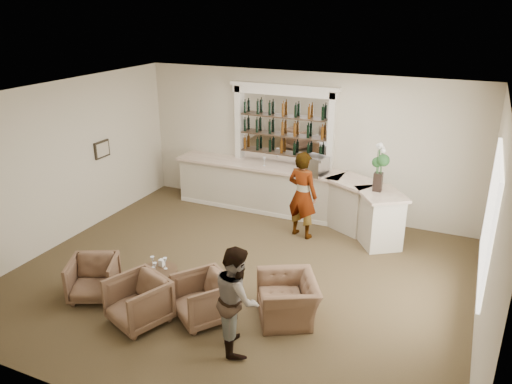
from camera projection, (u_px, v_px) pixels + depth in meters
ground at (239, 277)px, 9.17m from camera, size 8.00×8.00×0.00m
room_shell at (263, 145)px, 8.88m from camera, size 8.04×7.02×3.32m
bar_counter at (289, 193)px, 11.58m from camera, size 5.72×1.80×1.14m
back_bar_alcove at (283, 126)px, 11.54m from camera, size 2.64×0.25×3.00m
cocktail_table at (159, 283)px, 8.50m from camera, size 0.65×0.65×0.50m
sommelier at (302, 195)px, 10.46m from camera, size 0.77×0.60×1.88m
guest at (237, 298)px, 7.06m from camera, size 0.93×0.99×1.61m
armchair_left at (93, 278)px, 8.43m from camera, size 1.03×1.04×0.71m
armchair_center at (138, 301)px, 7.74m from camera, size 1.07×1.08×0.76m
armchair_right at (203, 299)px, 7.82m from camera, size 1.13×1.14×0.75m
armchair_far at (288, 299)px, 7.89m from camera, size 1.29×1.33×0.67m
espresso_machine at (315, 165)px, 10.99m from camera, size 0.60×0.55×0.43m
flower_vase at (379, 164)px, 9.93m from camera, size 0.27×0.27×1.00m
wine_glass_bar_left at (309, 168)px, 11.16m from camera, size 0.07×0.07×0.21m
wine_glass_bar_right at (264, 161)px, 11.64m from camera, size 0.07×0.07×0.21m
wine_glass_tbl_a at (153, 262)px, 8.44m from camera, size 0.07×0.07×0.21m
wine_glass_tbl_b at (165, 263)px, 8.40m from camera, size 0.07×0.07×0.21m
wine_glass_tbl_c at (155, 268)px, 8.25m from camera, size 0.07×0.07×0.21m
napkin_holder at (162, 263)px, 8.52m from camera, size 0.08×0.08×0.12m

